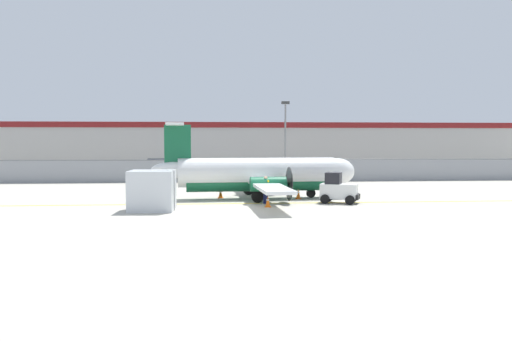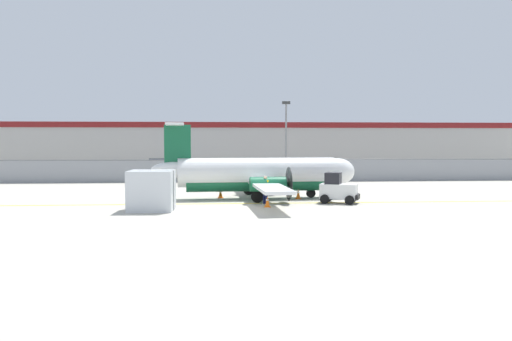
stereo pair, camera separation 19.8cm
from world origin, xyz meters
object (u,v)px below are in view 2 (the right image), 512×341
at_px(parked_car_0, 99,168).
at_px(parked_car_1, 159,165).
at_px(ground_crew_worker, 265,188).
at_px(parked_car_2, 219,165).
at_px(traffic_cone_near_right, 267,202).
at_px(parked_car_3, 248,164).
at_px(baggage_tug, 338,189).
at_px(parked_car_5, 367,167).
at_px(commuter_airplane, 261,174).
at_px(parked_car_4, 315,167).
at_px(traffic_cone_far_left, 220,193).
at_px(traffic_cone_near_left, 159,193).
at_px(apron_light_pole, 286,135).
at_px(cargo_container, 151,191).
at_px(traffic_cone_far_right, 298,194).

xyz_separation_m(parked_car_0, parked_car_1, (5.75, 5.56, 0.00)).
xyz_separation_m(ground_crew_worker, parked_car_2, (-2.77, 30.66, -0.06)).
xyz_separation_m(traffic_cone_near_right, parked_car_3, (0.81, 32.57, 0.58)).
relative_size(baggage_tug, parked_car_5, 0.59).
bearing_deg(parked_car_5, baggage_tug, 62.65).
relative_size(commuter_airplane, parked_car_4, 3.74).
bearing_deg(traffic_cone_near_right, baggage_tug, 18.66).
xyz_separation_m(traffic_cone_far_left, parked_car_4, (10.60, 21.88, 0.58)).
distance_m(traffic_cone_near_left, parked_car_0, 22.87).
bearing_deg(apron_light_pole, parked_car_4, 67.21).
height_order(traffic_cone_far_left, parked_car_5, parked_car_5).
distance_m(cargo_container, traffic_cone_near_left, 6.26).
height_order(parked_car_1, parked_car_5, same).
bearing_deg(traffic_cone_near_right, commuter_airplane, 90.44).
height_order(traffic_cone_near_left, parked_car_3, parked_car_3).
relative_size(parked_car_5, apron_light_pole, 0.60).
bearing_deg(cargo_container, commuter_airplane, 41.97).
bearing_deg(parked_car_3, baggage_tug, 101.04).
distance_m(parked_car_2, parked_car_5, 17.58).
bearing_deg(parked_car_4, parked_car_2, -23.82).
distance_m(ground_crew_worker, parked_car_1, 32.00).
bearing_deg(parked_car_1, traffic_cone_near_right, -79.05).
height_order(parked_car_5, apron_light_pole, apron_light_pole).
bearing_deg(parked_car_5, commuter_airplane, 50.80).
bearing_deg(traffic_cone_far_right, apron_light_pole, 86.49).
relative_size(baggage_tug, parked_car_1, 0.59).
bearing_deg(traffic_cone_far_left, baggage_tug, -24.31).
xyz_separation_m(traffic_cone_near_right, traffic_cone_far_right, (2.43, 3.97, 0.00)).
height_order(traffic_cone_near_left, parked_car_0, parked_car_0).
distance_m(baggage_tug, parked_car_4, 25.36).
height_order(traffic_cone_near_right, parked_car_2, parked_car_2).
bearing_deg(ground_crew_worker, traffic_cone_far_left, -85.10).
distance_m(ground_crew_worker, parked_car_0, 29.40).
distance_m(parked_car_2, parked_car_4, 11.99).
distance_m(commuter_airplane, parked_car_4, 23.75).
relative_size(baggage_tug, ground_crew_worker, 1.51).
distance_m(traffic_cone_far_left, parked_car_0, 25.19).
bearing_deg(parked_car_1, ground_crew_worker, -78.23).
height_order(parked_car_3, parked_car_4, same).
relative_size(traffic_cone_near_right, traffic_cone_far_right, 1.00).
distance_m(cargo_container, parked_car_0, 28.79).
distance_m(parked_car_0, parked_car_1, 7.99).
bearing_deg(parked_car_0, parked_car_2, 29.82).
relative_size(traffic_cone_far_left, apron_light_pole, 0.09).
height_order(traffic_cone_far_left, traffic_cone_far_right, same).
height_order(traffic_cone_far_right, parked_car_0, parked_car_0).
bearing_deg(apron_light_pole, parked_car_3, 97.61).
bearing_deg(baggage_tug, parked_car_5, 92.75).
xyz_separation_m(commuter_airplane, parked_car_5, (13.63, 21.40, -0.71)).
bearing_deg(baggage_tug, traffic_cone_far_right, 153.51).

